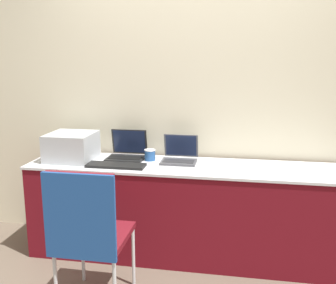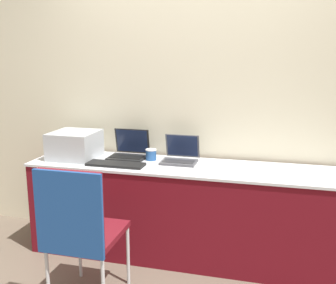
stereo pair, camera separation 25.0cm
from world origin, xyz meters
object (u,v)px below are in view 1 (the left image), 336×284
(printer, at_px, (71,146))
(chair, at_px, (87,226))
(laptop_right, at_px, (180,156))
(external_keyboard, at_px, (116,165))
(laptop_left, at_px, (127,152))
(coffee_cup, at_px, (150,155))

(printer, bearing_deg, chair, -61.65)
(laptop_right, height_order, external_keyboard, laptop_right)
(laptop_left, relative_size, laptop_right, 1.08)
(printer, relative_size, coffee_cup, 4.08)
(laptop_left, relative_size, chair, 0.32)
(external_keyboard, distance_m, chair, 0.76)
(laptop_right, xyz_separation_m, coffee_cup, (-0.25, -0.01, -0.00))
(external_keyboard, bearing_deg, laptop_right, 27.11)
(laptop_left, distance_m, chair, 1.04)
(coffee_cup, bearing_deg, laptop_right, 1.16)
(laptop_right, bearing_deg, printer, -173.65)
(laptop_left, xyz_separation_m, chair, (0.03, -1.01, -0.23))
(printer, xyz_separation_m, laptop_left, (0.44, 0.13, -0.07))
(printer, xyz_separation_m, chair, (0.47, -0.88, -0.30))
(external_keyboard, bearing_deg, coffee_cup, 46.76)
(laptop_left, relative_size, external_keyboard, 0.67)
(printer, relative_size, external_keyboard, 0.82)
(laptop_left, height_order, laptop_right, laptop_left)
(laptop_left, xyz_separation_m, coffee_cup, (0.21, -0.04, -0.01))
(laptop_right, relative_size, external_keyboard, 0.62)
(laptop_left, bearing_deg, chair, -88.28)
(printer, distance_m, laptop_right, 0.91)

